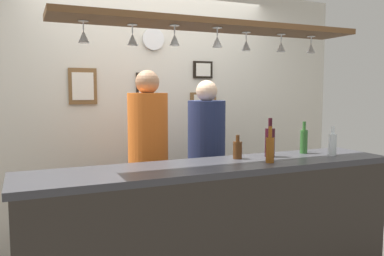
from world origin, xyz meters
name	(u,v)px	position (x,y,z in m)	size (l,w,h in m)	color
back_wall	(153,114)	(0.00, 1.10, 1.30)	(4.40, 0.06, 2.60)	silver
bar_counter	(228,217)	(0.00, -0.51, 0.70)	(2.70, 0.55, 1.03)	#38383D
overhead_glass_rack	(215,26)	(0.00, -0.30, 1.99)	(2.20, 0.36, 0.04)	brown
hanging_wineglass_far_left	(84,36)	(-0.88, -0.25, 1.88)	(0.07, 0.07, 0.13)	silver
hanging_wineglass_left	(133,39)	(-0.57, -0.24, 1.88)	(0.07, 0.07, 0.13)	silver
hanging_wineglass_center_left	(175,39)	(-0.31, -0.33, 1.88)	(0.07, 0.07, 0.13)	silver
hanging_wineglass_center	(217,41)	(-0.01, -0.36, 1.88)	(0.07, 0.07, 0.13)	silver
hanging_wineglass_center_right	(246,45)	(0.28, -0.24, 1.88)	(0.07, 0.07, 0.13)	silver
hanging_wineglass_right	(281,46)	(0.58, -0.26, 1.88)	(0.07, 0.07, 0.13)	silver
hanging_wineglass_far_right	(311,48)	(0.86, -0.26, 1.88)	(0.07, 0.07, 0.13)	silver
person_left_orange_shirt	(148,150)	(-0.27, 0.42, 1.04)	(0.34, 0.34, 1.72)	#2D334C
person_right_navy_shirt	(206,152)	(0.28, 0.42, 0.98)	(0.34, 0.34, 1.64)	#2D334C
bottle_beer_green_import	(304,141)	(0.85, -0.22, 1.14)	(0.06, 0.06, 0.26)	#336B2D
bottle_soda_clear	(332,144)	(0.98, -0.40, 1.13)	(0.06, 0.06, 0.23)	silver
bottle_beer_brown_stubby	(238,149)	(0.23, -0.23, 1.11)	(0.07, 0.07, 0.18)	#512D14
bottle_wine_dark_red	(270,142)	(0.50, -0.25, 1.15)	(0.08, 0.08, 0.30)	#380F19
bottle_beer_amber_tall	(270,149)	(0.36, -0.46, 1.13)	(0.06, 0.06, 0.26)	brown
picture_frame_lower_pair	(203,101)	(0.55, 1.06, 1.43)	(0.30, 0.02, 0.18)	brown
picture_frame_caricature	(83,86)	(-0.71, 1.06, 1.58)	(0.26, 0.02, 0.34)	brown
picture_frame_crest	(145,86)	(-0.10, 1.06, 1.59)	(0.18, 0.02, 0.26)	black
picture_frame_upper_small	(203,70)	(0.54, 1.06, 1.76)	(0.22, 0.02, 0.18)	black
wall_clock	(153,39)	(-0.01, 1.05, 2.06)	(0.22, 0.22, 0.03)	white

